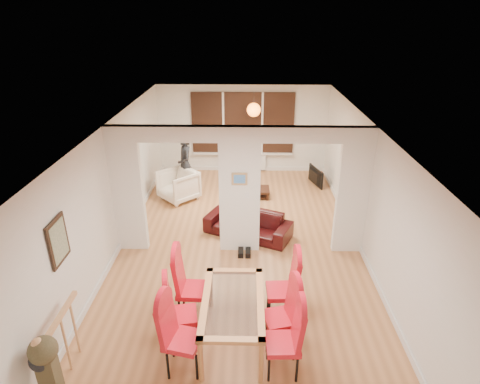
{
  "coord_description": "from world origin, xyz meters",
  "views": [
    {
      "loc": [
        0.15,
        -7.13,
        4.51
      ],
      "look_at": [
        -0.0,
        0.6,
        1.01
      ],
      "focal_mm": 30.0,
      "sensor_mm": 36.0,
      "label": 1
    }
  ],
  "objects_px": {
    "sofa": "(248,224)",
    "bottle": "(244,186)",
    "dining_chair_lc": "(193,285)",
    "dining_chair_rc": "(281,287)",
    "dining_chair_la": "(183,335)",
    "dining_table": "(233,320)",
    "armchair": "(178,185)",
    "television": "(313,176)",
    "dining_chair_rb": "(280,314)",
    "coffee_table": "(250,193)",
    "dining_chair_ra": "(283,339)",
    "dining_chair_lb": "(182,311)",
    "person": "(185,165)",
    "bowl": "(243,187)"
  },
  "relations": [
    {
      "from": "sofa",
      "to": "bottle",
      "type": "relative_size",
      "value": 7.33
    },
    {
      "from": "dining_chair_lc",
      "to": "dining_chair_rc",
      "type": "relative_size",
      "value": 1.02
    },
    {
      "from": "dining_chair_la",
      "to": "bottle",
      "type": "xyz_separation_m",
      "value": [
        0.74,
        5.5,
        -0.21
      ]
    },
    {
      "from": "dining_table",
      "to": "dining_chair_lc",
      "type": "relative_size",
      "value": 1.34
    },
    {
      "from": "armchair",
      "to": "television",
      "type": "relative_size",
      "value": 1.01
    },
    {
      "from": "bottle",
      "to": "dining_chair_rb",
      "type": "bearing_deg",
      "value": -83.45
    },
    {
      "from": "bottle",
      "to": "television",
      "type": "bearing_deg",
      "value": 26.42
    },
    {
      "from": "dining_chair_la",
      "to": "dining_chair_rc",
      "type": "xyz_separation_m",
      "value": [
        1.39,
        1.07,
        -0.0
      ]
    },
    {
      "from": "dining_chair_rc",
      "to": "coffee_table",
      "type": "xyz_separation_m",
      "value": [
        -0.49,
        4.55,
        -0.45
      ]
    },
    {
      "from": "dining_chair_ra",
      "to": "dining_chair_rc",
      "type": "xyz_separation_m",
      "value": [
        0.06,
        1.08,
        0.01
      ]
    },
    {
      "from": "dining_chair_lb",
      "to": "dining_chair_ra",
      "type": "xyz_separation_m",
      "value": [
        1.43,
        -0.54,
        0.03
      ]
    },
    {
      "from": "coffee_table",
      "to": "bottle",
      "type": "xyz_separation_m",
      "value": [
        -0.16,
        -0.11,
        0.25
      ]
    },
    {
      "from": "person",
      "to": "bowl",
      "type": "distance_m",
      "value": 1.63
    },
    {
      "from": "dining_chair_rb",
      "to": "coffee_table",
      "type": "distance_m",
      "value": 5.17
    },
    {
      "from": "sofa",
      "to": "television",
      "type": "xyz_separation_m",
      "value": [
        1.83,
        2.84,
        -0.03
      ]
    },
    {
      "from": "dining_chair_ra",
      "to": "person",
      "type": "bearing_deg",
      "value": 107.53
    },
    {
      "from": "dining_chair_la",
      "to": "coffee_table",
      "type": "xyz_separation_m",
      "value": [
        0.9,
        5.61,
        -0.46
      ]
    },
    {
      "from": "dining_chair_la",
      "to": "television",
      "type": "distance_m",
      "value": 7.02
    },
    {
      "from": "dining_chair_la",
      "to": "dining_chair_rb",
      "type": "bearing_deg",
      "value": 33.36
    },
    {
      "from": "dining_chair_rb",
      "to": "dining_chair_rc",
      "type": "relative_size",
      "value": 0.95
    },
    {
      "from": "dining_table",
      "to": "dining_chair_la",
      "type": "bearing_deg",
      "value": -141.14
    },
    {
      "from": "dining_chair_ra",
      "to": "dining_chair_rb",
      "type": "xyz_separation_m",
      "value": [
        -0.01,
        0.5,
        -0.02
      ]
    },
    {
      "from": "dining_chair_lb",
      "to": "dining_chair_lc",
      "type": "relative_size",
      "value": 0.91
    },
    {
      "from": "dining_chair_la",
      "to": "dining_chair_ra",
      "type": "relative_size",
      "value": 1.03
    },
    {
      "from": "sofa",
      "to": "dining_chair_lc",
      "type": "bearing_deg",
      "value": -84.5
    },
    {
      "from": "dining_table",
      "to": "bowl",
      "type": "height_order",
      "value": "dining_table"
    },
    {
      "from": "armchair",
      "to": "person",
      "type": "relative_size",
      "value": 0.53
    },
    {
      "from": "sofa",
      "to": "coffee_table",
      "type": "distance_m",
      "value": 1.99
    },
    {
      "from": "dining_chair_la",
      "to": "coffee_table",
      "type": "height_order",
      "value": "dining_chair_la"
    },
    {
      "from": "sofa",
      "to": "bottle",
      "type": "xyz_separation_m",
      "value": [
        -0.12,
        1.87,
        0.09
      ]
    },
    {
      "from": "dining_chair_ra",
      "to": "person",
      "type": "height_order",
      "value": "person"
    },
    {
      "from": "dining_chair_ra",
      "to": "coffee_table",
      "type": "relative_size",
      "value": 1.07
    },
    {
      "from": "dining_chair_rb",
      "to": "television",
      "type": "height_order",
      "value": "dining_chair_rb"
    },
    {
      "from": "dining_chair_lb",
      "to": "dining_chair_ra",
      "type": "distance_m",
      "value": 1.52
    },
    {
      "from": "dining_chair_lb",
      "to": "dining_chair_ra",
      "type": "bearing_deg",
      "value": -31.11
    },
    {
      "from": "dining_chair_rb",
      "to": "bowl",
      "type": "height_order",
      "value": "dining_chair_rb"
    },
    {
      "from": "armchair",
      "to": "television",
      "type": "bearing_deg",
      "value": 61.53
    },
    {
      "from": "armchair",
      "to": "coffee_table",
      "type": "height_order",
      "value": "armchair"
    },
    {
      "from": "dining_chair_ra",
      "to": "television",
      "type": "relative_size",
      "value": 1.31
    },
    {
      "from": "person",
      "to": "dining_chair_ra",
      "type": "bearing_deg",
      "value": -0.03
    },
    {
      "from": "dining_chair_lb",
      "to": "armchair",
      "type": "relative_size",
      "value": 1.23
    },
    {
      "from": "dining_chair_rb",
      "to": "dining_chair_la",
      "type": "bearing_deg",
      "value": -174.65
    },
    {
      "from": "dining_chair_rb",
      "to": "armchair",
      "type": "distance_m",
      "value": 5.45
    },
    {
      "from": "dining_chair_rb",
      "to": "armchair",
      "type": "bearing_deg",
      "value": 100.06
    },
    {
      "from": "armchair",
      "to": "bottle",
      "type": "relative_size",
      "value": 3.4
    },
    {
      "from": "dining_table",
      "to": "dining_chair_lb",
      "type": "distance_m",
      "value": 0.76
    },
    {
      "from": "dining_chair_rb",
      "to": "coffee_table",
      "type": "xyz_separation_m",
      "value": [
        -0.42,
        5.14,
        -0.42
      ]
    },
    {
      "from": "dining_chair_lc",
      "to": "bottle",
      "type": "xyz_separation_m",
      "value": [
        0.75,
        4.45,
        -0.22
      ]
    },
    {
      "from": "armchair",
      "to": "dining_chair_ra",
      "type": "bearing_deg",
      "value": -21.78
    },
    {
      "from": "dining_chair_lb",
      "to": "dining_chair_lc",
      "type": "distance_m",
      "value": 0.55
    }
  ]
}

